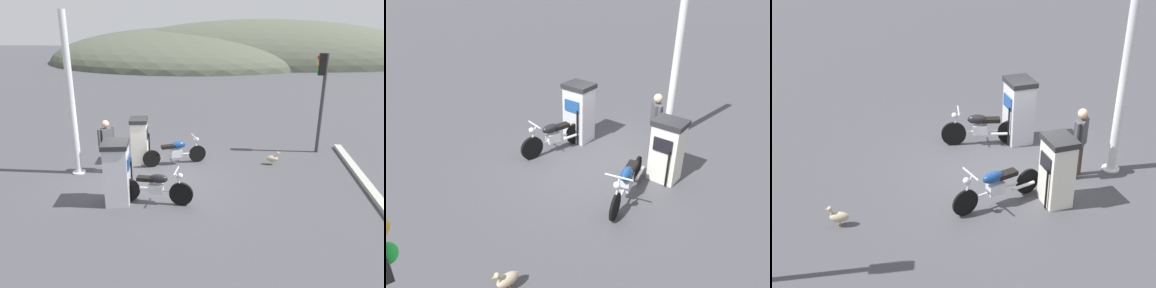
# 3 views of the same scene
# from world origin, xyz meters

# --- Properties ---
(ground_plane) EXTENTS (120.00, 120.00, 0.00)m
(ground_plane) POSITION_xyz_m (0.00, 0.00, 0.00)
(ground_plane) COLOR #424247
(fuel_pump_near) EXTENTS (0.72, 0.83, 1.65)m
(fuel_pump_near) POSITION_xyz_m (-0.45, -1.41, 0.84)
(fuel_pump_near) COLOR silver
(fuel_pump_near) RESTS_ON ground
(fuel_pump_far) EXTENTS (0.64, 0.76, 1.50)m
(fuel_pump_far) POSITION_xyz_m (-0.45, 1.41, 0.76)
(fuel_pump_far) COLOR silver
(fuel_pump_far) RESTS_ON ground
(motorcycle_near_pump) EXTENTS (2.01, 0.59, 0.95)m
(motorcycle_near_pump) POSITION_xyz_m (0.50, -1.38, 0.45)
(motorcycle_near_pump) COLOR black
(motorcycle_near_pump) RESTS_ON ground
(motorcycle_far_pump) EXTENTS (1.99, 0.89, 0.92)m
(motorcycle_far_pump) POSITION_xyz_m (0.76, 1.26, 0.46)
(motorcycle_far_pump) COLOR black
(motorcycle_far_pump) RESTS_ON ground
(attendant_person) EXTENTS (0.45, 0.49, 1.65)m
(attendant_person) POSITION_xyz_m (-1.28, 0.53, 0.95)
(attendant_person) COLOR #473828
(attendant_person) RESTS_ON ground
(wandering_duck) EXTENTS (0.45, 0.21, 0.46)m
(wandering_duck) POSITION_xyz_m (3.90, 1.43, 0.22)
(wandering_duck) COLOR tan
(wandering_duck) RESTS_ON ground
(canopy_support_pole) EXTENTS (0.40, 0.40, 4.76)m
(canopy_support_pole) POSITION_xyz_m (-2.17, 0.38, 2.30)
(canopy_support_pole) COLOR silver
(canopy_support_pole) RESTS_ON ground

